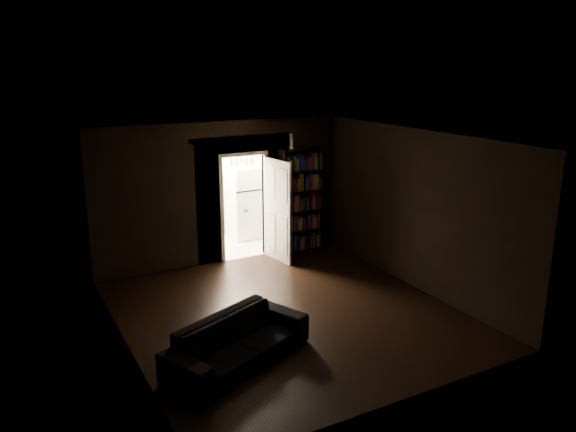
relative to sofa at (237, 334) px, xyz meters
name	(u,v)px	position (x,y,z in m)	size (l,w,h in m)	color
ground	(288,313)	(1.30, 1.00, -0.40)	(5.50, 5.50, 0.00)	black
room_walls	(257,197)	(1.29, 2.07, 1.28)	(5.02, 5.61, 2.84)	black
kitchen_alcove	(223,189)	(1.80, 4.87, 0.81)	(2.20, 1.80, 2.60)	beige
sofa	(237,334)	(0.00, 0.00, 0.00)	(2.09, 0.90, 0.80)	black
bookshelf	(301,201)	(2.99, 3.55, 0.70)	(0.90, 0.32, 2.20)	black
refrigerator	(245,202)	(2.40, 5.03, 0.42)	(0.74, 0.68, 1.65)	white
door	(278,211)	(2.33, 3.30, 0.62)	(0.85, 0.05, 2.05)	white
figurine	(291,141)	(2.77, 3.54, 1.95)	(0.10, 0.10, 0.30)	silver
bottles	(242,161)	(2.34, 5.05, 1.36)	(0.57, 0.07, 0.23)	black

